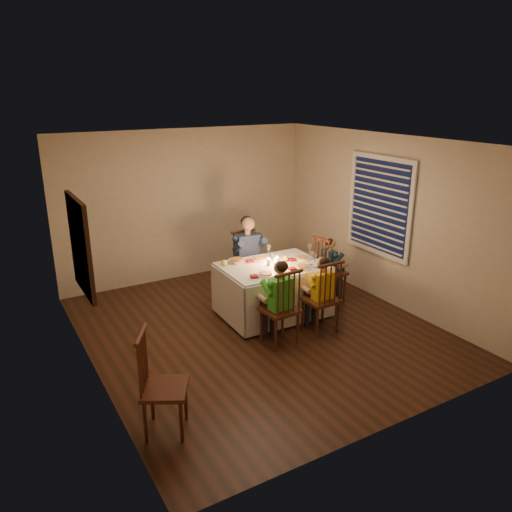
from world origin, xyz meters
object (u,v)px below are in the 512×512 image
child_teal (328,300)px  chair_near_left (279,342)px  chair_extra (168,430)px  adult (248,295)px  dining_table (273,279)px  child_yellow (319,331)px  chair_adult (248,295)px  chair_near_right (319,331)px  chair_end (328,300)px  child_green (279,342)px  serving_bowl (237,261)px

child_teal → chair_near_left: bearing=117.8°
chair_extra → adult: (2.37, 2.56, 0.00)m
dining_table → child_yellow: size_ratio=1.40×
chair_adult → child_teal: size_ratio=1.04×
chair_near_right → child_yellow: size_ratio=0.97×
dining_table → chair_adult: dining_table is taller
chair_adult → child_yellow: child_yellow is taller
chair_near_right → chair_adult: bearing=-81.8°
dining_table → adult: 0.98m
dining_table → chair_near_left: bearing=-114.6°
chair_adult → adult: size_ratio=0.81×
chair_near_right → chair_end: 1.12m
child_green → chair_end: bearing=-154.7°
chair_near_right → child_teal: bearing=-135.0°
serving_bowl → chair_end: bearing=-12.9°
child_teal → chair_end: bearing=-0.0°
child_teal → serving_bowl: serving_bowl is taller
chair_extra → serving_bowl: size_ratio=4.78×
adult → child_teal: bearing=-34.0°
chair_near_right → child_teal: size_ratio=1.04×
chair_end → chair_extra: (-3.40, -1.76, 0.00)m
chair_adult → serving_bowl: (-0.45, -0.47, 0.81)m
chair_end → serving_bowl: bearing=76.3°
chair_extra → child_teal: size_ratio=1.06×
chair_near_left → adult: size_ratio=0.81×
chair_adult → child_green: bearing=-101.0°
chair_near_left → serving_bowl: serving_bowl is taller
chair_near_right → chair_end: same height
dining_table → child_yellow: bearing=-68.8°
chair_adult → chair_near_left: 1.66m
chair_end → child_yellow: (-0.78, -0.79, 0.00)m
chair_near_right → serving_bowl: 1.56m
chair_end → serving_bowl: serving_bowl is taller
child_green → child_teal: bearing=-154.7°
chair_near_left → adult: adult is taller
child_yellow → serving_bowl: 1.56m
chair_near_right → chair_near_left: bearing=-0.4°
dining_table → chair_adult: bearing=88.7°
chair_near_left → chair_extra: chair_extra is taller
chair_near_right → adult: size_ratio=0.81×
child_teal → chair_extra: bearing=116.6°
chair_near_left → child_yellow: bearing=176.6°
chair_adult → child_green: child_green is taller
chair_extra → chair_adult: bearing=-13.8°
child_green → chair_adult: bearing=-108.4°
chair_adult → chair_near_left: (-0.43, -1.60, 0.00)m
dining_table → adult: size_ratio=1.16×
child_yellow → serving_bowl: bearing=-58.9°
chair_end → child_yellow: bearing=134.6°
dining_table → child_teal: dining_table is taller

